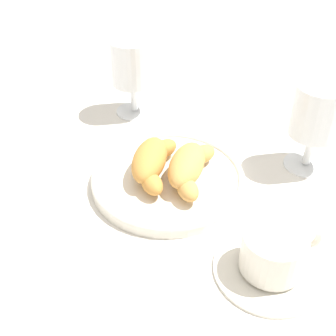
{
  "coord_description": "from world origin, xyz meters",
  "views": [
    {
      "loc": [
        0.46,
        0.16,
        0.44
      ],
      "look_at": [
        -0.02,
        -0.02,
        0.03
      ],
      "focal_mm": 48.14,
      "sensor_mm": 36.0,
      "label": 1
    }
  ],
  "objects": [
    {
      "name": "juice_glass_right",
      "position": [
        -0.14,
        0.17,
        0.09
      ],
      "size": [
        0.08,
        0.08,
        0.14
      ],
      "color": "white",
      "rests_on": "ground_plane"
    },
    {
      "name": "pastry_plate",
      "position": [
        -0.02,
        -0.02,
        0.01
      ],
      "size": [
        0.23,
        0.23,
        0.02
      ],
      "color": "silver",
      "rests_on": "ground_plane"
    },
    {
      "name": "ground_plane",
      "position": [
        0.0,
        0.0,
        0.0
      ],
      "size": [
        2.2,
        2.2,
        0.0
      ],
      "primitive_type": "plane",
      "color": "silver"
    },
    {
      "name": "sugar_packet",
      "position": [
        0.24,
        0.02,
        0.0
      ],
      "size": [
        0.06,
        0.06,
        0.01
      ],
      "primitive_type": "cube",
      "rotation": [
        0.0,
        0.0,
        -0.61
      ],
      "color": "white",
      "rests_on": "ground_plane"
    },
    {
      "name": "croissant_small",
      "position": [
        -0.02,
        0.01,
        0.04
      ],
      "size": [
        0.14,
        0.07,
        0.04
      ],
      "color": "#D6994C",
      "rests_on": "pastry_plate"
    },
    {
      "name": "coffee_cup_near",
      "position": [
        0.09,
        0.16,
        0.03
      ],
      "size": [
        0.14,
        0.14,
        0.06
      ],
      "color": "silver",
      "rests_on": "ground_plane"
    },
    {
      "name": "juice_glass_left",
      "position": [
        -0.19,
        -0.15,
        0.09
      ],
      "size": [
        0.08,
        0.08,
        0.14
      ],
      "color": "white",
      "rests_on": "ground_plane"
    },
    {
      "name": "croissant_large",
      "position": [
        -0.02,
        -0.04,
        0.04
      ],
      "size": [
        0.14,
        0.08,
        0.04
      ],
      "color": "#CC893D",
      "rests_on": "pastry_plate"
    }
  ]
}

